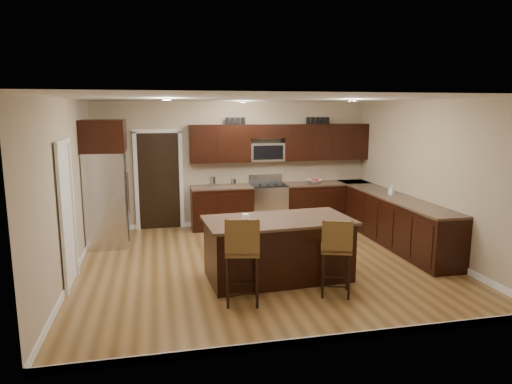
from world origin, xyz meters
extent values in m
plane|color=olive|center=(0.00, 0.00, 0.00)|extent=(6.00, 6.00, 0.00)
plane|color=silver|center=(0.00, 0.00, 2.70)|extent=(6.00, 6.00, 0.00)
plane|color=tan|center=(0.00, 2.75, 1.35)|extent=(6.00, 0.00, 6.00)
plane|color=tan|center=(-3.00, 0.00, 1.35)|extent=(0.00, 5.50, 5.50)
plane|color=tan|center=(3.00, 0.00, 1.35)|extent=(0.00, 5.50, 5.50)
cube|color=black|center=(-0.35, 2.45, 0.44)|extent=(1.30, 0.60, 0.88)
cube|color=black|center=(2.03, 2.45, 0.44)|extent=(1.94, 0.60, 0.88)
cube|color=black|center=(2.70, 0.48, 0.44)|extent=(0.60, 3.35, 0.88)
cube|color=brown|center=(-0.35, 2.45, 0.90)|extent=(1.30, 0.63, 0.04)
cube|color=brown|center=(2.03, 2.45, 0.90)|extent=(1.94, 0.63, 0.04)
cube|color=brown|center=(2.70, 0.48, 0.90)|extent=(0.63, 3.35, 0.04)
cube|color=black|center=(-0.35, 2.58, 1.82)|extent=(1.30, 0.33, 0.80)
cube|color=black|center=(2.03, 2.58, 1.82)|extent=(1.94, 0.33, 0.80)
cube|color=black|center=(0.68, 2.58, 2.07)|extent=(0.76, 0.33, 0.30)
cube|color=silver|center=(0.68, 2.45, 0.45)|extent=(0.76, 0.64, 0.90)
cube|color=black|center=(0.68, 2.45, 0.91)|extent=(0.76, 0.60, 0.03)
cube|color=black|center=(0.68, 2.15, 0.45)|extent=(0.65, 0.01, 0.45)
cube|color=silver|center=(0.68, 2.72, 1.02)|extent=(0.76, 0.05, 0.18)
cube|color=silver|center=(0.68, 2.60, 1.62)|extent=(0.76, 0.31, 0.40)
cube|color=black|center=(-1.65, 2.73, 1.03)|extent=(0.85, 0.03, 2.06)
cube|color=white|center=(-2.98, -0.30, 1.02)|extent=(0.03, 0.80, 2.04)
cube|color=black|center=(0.06, -0.69, 0.44)|extent=(2.14, 1.17, 0.88)
cube|color=brown|center=(0.06, -0.69, 0.90)|extent=(2.25, 1.28, 0.04)
cube|color=black|center=(0.06, -0.69, 0.04)|extent=(2.06, 1.09, 0.09)
cube|color=brown|center=(-0.63, -1.47, 0.71)|extent=(0.52, 0.52, 0.06)
cube|color=brown|center=(-0.67, -1.66, 0.94)|extent=(0.44, 0.13, 0.47)
cylinder|color=black|center=(-0.82, -1.66, 0.34)|extent=(0.04, 0.04, 0.68)
cylinder|color=black|center=(-0.44, -1.66, 0.34)|extent=(0.04, 0.04, 0.68)
cylinder|color=black|center=(-0.82, -1.28, 0.34)|extent=(0.04, 0.04, 0.68)
cylinder|color=black|center=(-0.44, -1.28, 0.34)|extent=(0.04, 0.04, 0.68)
cube|color=brown|center=(0.67, -1.47, 0.66)|extent=(0.52, 0.52, 0.06)
cube|color=brown|center=(0.61, -1.64, 0.87)|extent=(0.40, 0.17, 0.43)
cylinder|color=black|center=(0.50, -1.64, 0.31)|extent=(0.03, 0.03, 0.63)
cylinder|color=black|center=(0.85, -1.64, 0.31)|extent=(0.03, 0.03, 0.63)
cylinder|color=black|center=(0.50, -1.29, 0.31)|extent=(0.03, 0.03, 0.63)
cylinder|color=black|center=(0.85, -1.29, 0.31)|extent=(0.03, 0.03, 0.63)
cube|color=silver|center=(-2.62, 1.69, 0.88)|extent=(0.72, 0.88, 1.77)
cube|color=black|center=(-2.26, 1.69, 0.88)|extent=(0.01, 0.02, 1.68)
cylinder|color=silver|center=(-2.23, 1.61, 0.97)|extent=(0.02, 0.02, 0.79)
cylinder|color=silver|center=(-2.23, 1.77, 0.97)|extent=(0.02, 0.02, 0.79)
cube|color=black|center=(-2.62, 1.69, 2.06)|extent=(0.78, 0.94, 0.58)
cube|color=olive|center=(0.22, 1.59, 0.01)|extent=(1.01, 0.69, 0.01)
imported|color=silver|center=(1.75, 2.45, 0.96)|extent=(0.38, 0.38, 0.08)
imported|color=#B2B2B2|center=(2.70, 0.74, 1.02)|extent=(0.10, 0.11, 0.19)
cylinder|color=silver|center=(-0.53, 2.45, 1.02)|extent=(0.12, 0.12, 0.21)
cylinder|color=silver|center=(-0.09, 2.45, 0.99)|extent=(0.11, 0.11, 0.15)
cylinder|color=white|center=(-0.44, -0.69, 0.97)|extent=(0.10, 0.10, 0.10)
camera|label=1|loc=(-1.68, -7.09, 2.52)|focal=32.00mm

